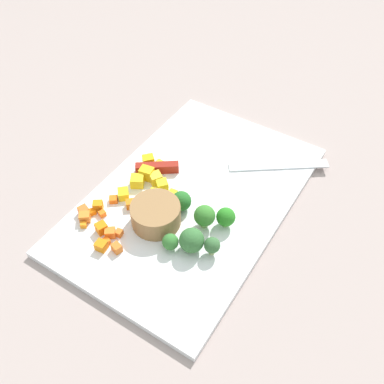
{
  "coord_description": "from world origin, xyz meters",
  "views": [
    {
      "loc": [
        0.42,
        0.27,
        0.57
      ],
      "look_at": [
        0.0,
        0.0,
        0.02
      ],
      "focal_mm": 40.41,
      "sensor_mm": 36.0,
      "label": 1
    }
  ],
  "objects": [
    {
      "name": "carrot_dice_10",
      "position": [
        0.14,
        -0.12,
        0.02
      ],
      "size": [
        0.02,
        0.02,
        0.02
      ],
      "primitive_type": "cube",
      "rotation": [
        0.0,
        0.0,
        2.24
      ],
      "color": "orange",
      "rests_on": "cutting_board"
    },
    {
      "name": "cutting_board",
      "position": [
        0.0,
        0.0,
        0.01
      ],
      "size": [
        0.47,
        0.31,
        0.01
      ],
      "primitive_type": "cube",
      "color": "white",
      "rests_on": "ground_plane"
    },
    {
      "name": "pepper_dice_1",
      "position": [
        0.03,
        -0.1,
        0.02
      ],
      "size": [
        0.03,
        0.03,
        0.02
      ],
      "primitive_type": "cube",
      "rotation": [
        0.0,
        0.0,
        0.53
      ],
      "color": "yellow",
      "rests_on": "cutting_board"
    },
    {
      "name": "broccoli_floret_2",
      "position": [
        0.03,
        0.0,
        0.03
      ],
      "size": [
        0.03,
        0.03,
        0.04
      ],
      "color": "#96C25C",
      "rests_on": "cutting_board"
    },
    {
      "name": "carrot_dice_3",
      "position": [
        0.14,
        -0.06,
        0.02
      ],
      "size": [
        0.02,
        0.02,
        0.01
      ],
      "primitive_type": "cube",
      "rotation": [
        0.0,
        0.0,
        2.2
      ],
      "color": "orange",
      "rests_on": "cutting_board"
    },
    {
      "name": "pepper_dice_7",
      "position": [
        0.01,
        -0.05,
        0.02
      ],
      "size": [
        0.03,
        0.03,
        0.02
      ],
      "primitive_type": "cube",
      "rotation": [
        0.0,
        0.0,
        2.44
      ],
      "color": "yellow",
      "rests_on": "cutting_board"
    },
    {
      "name": "pepper_dice_5",
      "position": [
        -0.02,
        -0.11,
        0.02
      ],
      "size": [
        0.03,
        0.03,
        0.02
      ],
      "primitive_type": "cube",
      "rotation": [
        0.0,
        0.0,
        2.41
      ],
      "color": "yellow",
      "rests_on": "cutting_board"
    },
    {
      "name": "pepper_dice_2",
      "position": [
        -0.03,
        -0.09,
        0.02
      ],
      "size": [
        0.02,
        0.02,
        0.01
      ],
      "primitive_type": "cube",
      "rotation": [
        0.0,
        0.0,
        3.04
      ],
      "color": "yellow",
      "rests_on": "cutting_board"
    },
    {
      "name": "chef_knife",
      "position": [
        -0.06,
        -0.02,
        0.02
      ],
      "size": [
        0.22,
        0.3,
        0.02
      ],
      "rotation": [
        0.0,
        0.0,
        2.2
      ],
      "color": "silver",
      "rests_on": "cutting_board"
    },
    {
      "name": "carrot_dice_9",
      "position": [
        0.12,
        -0.12,
        0.02
      ],
      "size": [
        0.02,
        0.01,
        0.01
      ],
      "primitive_type": "cube",
      "rotation": [
        0.0,
        0.0,
        1.0
      ],
      "color": "orange",
      "rests_on": "cutting_board"
    },
    {
      "name": "carrot_dice_6",
      "position": [
        0.16,
        -0.04,
        0.02
      ],
      "size": [
        0.02,
        0.02,
        0.01
      ],
      "primitive_type": "cube",
      "rotation": [
        0.0,
        0.0,
        2.84
      ],
      "color": "orange",
      "rests_on": "cutting_board"
    },
    {
      "name": "broccoli_floret_5",
      "position": [
        0.09,
        0.06,
        0.03
      ],
      "size": [
        0.04,
        0.04,
        0.04
      ],
      "color": "#96AE60",
      "rests_on": "cutting_board"
    },
    {
      "name": "pepper_dice_3",
      "position": [
        0.01,
        -0.09,
        0.02
      ],
      "size": [
        0.02,
        0.03,
        0.02
      ],
      "primitive_type": "cube",
      "rotation": [
        0.0,
        0.0,
        0.17
      ],
      "color": "yellow",
      "rests_on": "cutting_board"
    },
    {
      "name": "broccoli_floret_4",
      "position": [
        0.08,
        0.09,
        0.03
      ],
      "size": [
        0.03,
        0.03,
        0.03
      ],
      "color": "#97AE69",
      "rests_on": "cutting_board"
    },
    {
      "name": "carrot_dice_2",
      "position": [
        0.11,
        -0.12,
        0.02
      ],
      "size": [
        0.02,
        0.02,
        0.02
      ],
      "primitive_type": "cube",
      "rotation": [
        0.0,
        0.0,
        0.62
      ],
      "color": "orange",
      "rests_on": "cutting_board"
    },
    {
      "name": "pepper_dice_4",
      "position": [
        0.04,
        -0.05,
        0.02
      ],
      "size": [
        0.02,
        0.02,
        0.02
      ],
      "primitive_type": "cube",
      "rotation": [
        0.0,
        0.0,
        1.94
      ],
      "color": "yellow",
      "rests_on": "cutting_board"
    },
    {
      "name": "prep_bowl",
      "position": [
        0.08,
        -0.02,
        0.03
      ],
      "size": [
        0.08,
        0.08,
        0.04
      ],
      "primitive_type": "cylinder",
      "color": "olive",
      "rests_on": "cutting_board"
    },
    {
      "name": "carrot_dice_1",
      "position": [
        0.08,
        -0.11,
        0.02
      ],
      "size": [
        0.02,
        0.02,
        0.01
      ],
      "primitive_type": "cube",
      "rotation": [
        0.0,
        0.0,
        2.24
      ],
      "color": "orange",
      "rests_on": "cutting_board"
    },
    {
      "name": "carrot_dice_4",
      "position": [
        0.16,
        -0.06,
        0.02
      ],
      "size": [
        0.01,
        0.01,
        0.01
      ],
      "primitive_type": "cube",
      "rotation": [
        0.0,
        0.0,
        2.79
      ],
      "color": "orange",
      "rests_on": "cutting_board"
    },
    {
      "name": "carrot_dice_11",
      "position": [
        0.15,
        -0.11,
        0.02
      ],
      "size": [
        0.01,
        0.01,
        0.01
      ],
      "primitive_type": "cube",
      "rotation": [
        0.0,
        0.0,
        2.21
      ],
      "color": "orange",
      "rests_on": "cutting_board"
    },
    {
      "name": "broccoli_floret_3",
      "position": [
        0.02,
        0.08,
        0.03
      ],
      "size": [
        0.03,
        0.03,
        0.04
      ],
      "color": "#88AA6A",
      "rests_on": "cutting_board"
    },
    {
      "name": "pepper_dice_6",
      "position": [
        0.01,
        -0.07,
        0.02
      ],
      "size": [
        0.03,
        0.03,
        0.02
      ],
      "primitive_type": "cube",
      "rotation": [
        0.0,
        0.0,
        2.57
      ],
      "color": "yellow",
      "rests_on": "cutting_board"
    },
    {
      "name": "ground_plane",
      "position": [
        0.0,
        0.0,
        0.0
      ],
      "size": [
        4.0,
        4.0,
        0.0
      ],
      "primitive_type": "plane",
      "color": "#A18F8B"
    },
    {
      "name": "carrot_dice_8",
      "position": [
        0.13,
        -0.13,
        0.02
      ],
      "size": [
        0.02,
        0.02,
        0.01
      ],
      "primitive_type": "cube",
      "rotation": [
        0.0,
        0.0,
        1.21
      ],
      "color": "orange",
      "rests_on": "cutting_board"
    },
    {
      "name": "broccoli_floret_1",
      "position": [
        0.11,
        0.03,
        0.03
      ],
      "size": [
        0.03,
        0.03,
        0.03
      ],
      "color": "#81AC67",
      "rests_on": "cutting_board"
    },
    {
      "name": "carrot_dice_12",
      "position": [
        0.12,
        -0.1,
        0.02
      ],
      "size": [
        0.01,
        0.01,
        0.01
      ],
      "primitive_type": "cube",
      "rotation": [
        0.0,
        0.0,
        1.2
      ],
      "color": "orange",
      "rests_on": "cutting_board"
    },
    {
      "name": "carrot_dice_7",
      "position": [
        0.14,
        -0.08,
        0.02
      ],
      "size": [
        0.02,
        0.02,
        0.02
      ],
      "primitive_type": "cube",
      "rotation": [
        0.0,
        0.0,
        2.76
      ],
      "color": "orange",
      "rests_on": "cutting_board"
    },
    {
      "name": "carrot_dice_13",
      "position": [
        0.08,
        -0.07,
        0.02
      ],
      "size": [
        0.02,
        0.02,
        0.01
      ],
      "primitive_type": "cube",
      "rotation": [
        0.0,
        0.0,
        0.74
      ],
      "color": "orange",
      "rests_on": "cutting_board"
    },
    {
      "name": "pepper_dice_0",
      "position": [
        0.06,
        -0.1,
        0.02
      ],
      "size": [
        0.03,
        0.03,
        0.02
      ],
      "primitive_type": "cube",
      "rotation": [
        0.0,
        0.0,
        2.3
      ],
      "color": "yellow",
      "rests_on": "cutting_board"
    },
    {
      "name": "carrot_dice_5",
      "position": [
        0.13,
        -0.05,
        0.02
      ],
      "size": [
        0.01,
        0.01,
        0.01
      ],
      "primitive_type": "cube",
      "rotation": [
        0.0,
        0.0,
        0.16
      ],
      "color": "orange",
      "rests_on": "cutting_board"
    },
    {
      "name": "carrot_dice_0",
      "position": [
        0.17,
        -0.06,
        0.02
      ],
      "size": [
        0.02,
        0.02,
        0.01
      ],
      "primitive_type": "cube",
      "rotation": [
        0.0,
        0.0,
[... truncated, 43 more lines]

